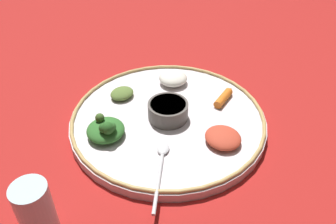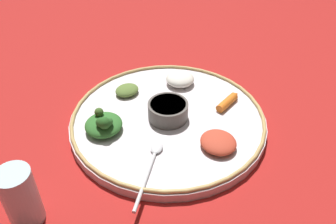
# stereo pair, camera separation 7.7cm
# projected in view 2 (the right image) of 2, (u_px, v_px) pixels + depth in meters

# --- Properties ---
(ground_plane) EXTENTS (2.40, 2.40, 0.00)m
(ground_plane) POSITION_uv_depth(u_px,v_px,m) (168.00, 124.00, 0.79)
(ground_plane) COLOR maroon
(platter) EXTENTS (0.42, 0.42, 0.02)m
(platter) POSITION_uv_depth(u_px,v_px,m) (168.00, 121.00, 0.78)
(platter) COLOR silver
(platter) RESTS_ON ground_plane
(platter_rim) EXTENTS (0.42, 0.42, 0.01)m
(platter_rim) POSITION_uv_depth(u_px,v_px,m) (168.00, 116.00, 0.78)
(platter_rim) COLOR tan
(platter_rim) RESTS_ON platter
(center_bowl) EXTENTS (0.09, 0.09, 0.04)m
(center_bowl) POSITION_uv_depth(u_px,v_px,m) (168.00, 110.00, 0.76)
(center_bowl) COLOR #4C4742
(center_bowl) RESTS_ON platter
(spoon) EXTENTS (0.11, 0.15, 0.01)m
(spoon) POSITION_uv_depth(u_px,v_px,m) (151.00, 163.00, 0.67)
(spoon) COLOR silver
(spoon) RESTS_ON platter
(greens_pile) EXTENTS (0.11, 0.11, 0.05)m
(greens_pile) POSITION_uv_depth(u_px,v_px,m) (104.00, 124.00, 0.73)
(greens_pile) COLOR #2D6628
(greens_pile) RESTS_ON platter
(carrot_near_spoon) EXTENTS (0.03, 0.08, 0.02)m
(carrot_near_spoon) POSITION_uv_depth(u_px,v_px,m) (228.00, 101.00, 0.81)
(carrot_near_spoon) COLOR orange
(carrot_near_spoon) RESTS_ON platter
(mound_berbere_red) EXTENTS (0.09, 0.08, 0.02)m
(mound_berbere_red) POSITION_uv_depth(u_px,v_px,m) (218.00, 142.00, 0.70)
(mound_berbere_red) COLOR #B73D28
(mound_berbere_red) RESTS_ON platter
(mound_rice_white) EXTENTS (0.10, 0.10, 0.03)m
(mound_rice_white) POSITION_uv_depth(u_px,v_px,m) (180.00, 79.00, 0.87)
(mound_rice_white) COLOR silver
(mound_rice_white) RESTS_ON platter
(mound_collards) EXTENTS (0.05, 0.06, 0.02)m
(mound_collards) POSITION_uv_depth(u_px,v_px,m) (127.00, 90.00, 0.84)
(mound_collards) COLOR #567033
(mound_collards) RESTS_ON platter
(drinking_glass) EXTENTS (0.06, 0.06, 0.11)m
(drinking_glass) POSITION_uv_depth(u_px,v_px,m) (22.00, 200.00, 0.57)
(drinking_glass) COLOR silver
(drinking_glass) RESTS_ON ground_plane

